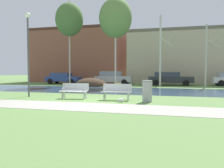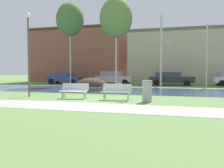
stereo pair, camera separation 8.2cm
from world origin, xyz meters
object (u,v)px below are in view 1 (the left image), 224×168
at_px(parked_van_nearest_blue, 63,78).
at_px(parked_sedan_second_silver, 113,78).
at_px(trash_bin, 147,91).
at_px(seagull, 121,100).
at_px(bench_left, 74,90).
at_px(bench_right, 117,91).
at_px(streetlamp, 28,40).
at_px(parked_hatch_third_dark, 170,78).

height_order(parked_van_nearest_blue, parked_sedan_second_silver, parked_sedan_second_silver).
height_order(trash_bin, seagull, trash_bin).
xyz_separation_m(parked_van_nearest_blue, parked_sedan_second_silver, (6.43, -0.06, 0.08)).
height_order(seagull, parked_van_nearest_blue, parked_van_nearest_blue).
xyz_separation_m(bench_left, bench_right, (2.51, 0.00, 0.00)).
bearing_deg(bench_left, parked_van_nearest_blue, 119.65).
relative_size(bench_left, bench_right, 1.00).
bearing_deg(seagull, streetlamp, 169.20).
relative_size(streetlamp, parked_van_nearest_blue, 1.21).
distance_m(parked_van_nearest_blue, parked_sedan_second_silver, 6.43).
relative_size(seagull, parked_sedan_second_silver, 0.10).
xyz_separation_m(seagull, parked_hatch_third_dark, (1.44, 16.10, 0.64)).
relative_size(bench_right, parked_sedan_second_silver, 0.38).
relative_size(bench_right, seagull, 3.83).
bearing_deg(trash_bin, parked_sedan_second_silver, 112.32).
distance_m(bench_left, seagull, 3.18).
bearing_deg(bench_right, parked_van_nearest_blue, 126.45).
height_order(parked_sedan_second_silver, parked_hatch_third_dark, parked_sedan_second_silver).
bearing_deg(bench_right, seagull, -63.06).
relative_size(seagull, streetlamp, 0.08).
relative_size(seagull, parked_van_nearest_blue, 0.10).
distance_m(seagull, parked_hatch_third_dark, 16.18).
xyz_separation_m(trash_bin, seagull, (-1.22, -0.60, -0.44)).
relative_size(parked_van_nearest_blue, parked_hatch_third_dark, 0.86).
distance_m(bench_left, parked_sedan_second_silver, 14.86).
distance_m(seagull, streetlamp, 7.08).
height_order(streetlamp, parked_van_nearest_blue, streetlamp).
xyz_separation_m(trash_bin, parked_van_nearest_blue, (-12.64, 15.17, 0.16)).
distance_m(bench_left, trash_bin, 4.24).
height_order(bench_right, seagull, bench_right).
distance_m(parked_van_nearest_blue, parked_hatch_third_dark, 12.86).
height_order(bench_right, parked_van_nearest_blue, parked_van_nearest_blue).
distance_m(seagull, parked_van_nearest_blue, 19.48).
relative_size(bench_left, seagull, 3.83).
height_order(bench_left, parked_van_nearest_blue, parked_van_nearest_blue).
bearing_deg(seagull, parked_sedan_second_silver, 107.61).
distance_m(trash_bin, parked_sedan_second_silver, 16.33).
xyz_separation_m(bench_left, streetlamp, (-3.14, 0.19, 2.97)).
bearing_deg(seagull, trash_bin, 26.15).
xyz_separation_m(bench_right, seagull, (0.50, -0.98, -0.34)).
relative_size(bench_right, parked_hatch_third_dark, 0.33).
distance_m(bench_left, streetlamp, 4.33).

